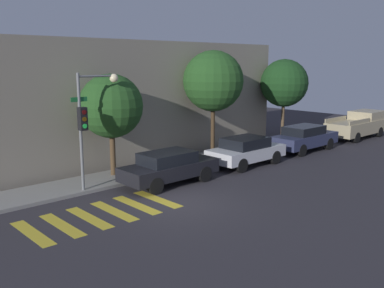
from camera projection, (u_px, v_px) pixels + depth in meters
The scene contains 12 objects.
ground_plane at pixel (177, 203), 16.13m from camera, with size 60.00×60.00×0.00m, color #2D2B30.
sidewalk at pixel (114, 178), 19.26m from camera, with size 26.00×2.29×0.14m, color gray.
building_row at pixel (64, 103), 21.97m from camera, with size 26.00×6.00×6.29m, color gray.
crosswalk at pixel (102, 214), 14.88m from camera, with size 5.37×2.60×0.00m.
traffic_light_pole at pixel (90, 112), 16.88m from camera, with size 2.14×0.56×4.82m.
sedan_near_corner at pixel (169, 167), 18.41m from camera, with size 4.41×1.74×1.44m.
sedan_middle at pixel (246, 150), 21.79m from camera, with size 4.25×1.89×1.45m.
sedan_far_end at pixel (304, 138), 25.31m from camera, with size 4.69×1.77×1.51m.
pickup_truck at pixel (359, 125), 29.75m from camera, with size 5.43×1.97×1.79m.
tree_near_corner at pixel (111, 106), 18.98m from camera, with size 2.86×2.86×4.72m.
tree_midblock at pixel (213, 81), 23.08m from camera, with size 3.29×3.29×5.85m.
tree_far_end at pixel (284, 83), 27.45m from camera, with size 3.05×3.05×5.40m.
Camera 1 is at (-9.99, -11.75, 5.23)m, focal length 40.00 mm.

